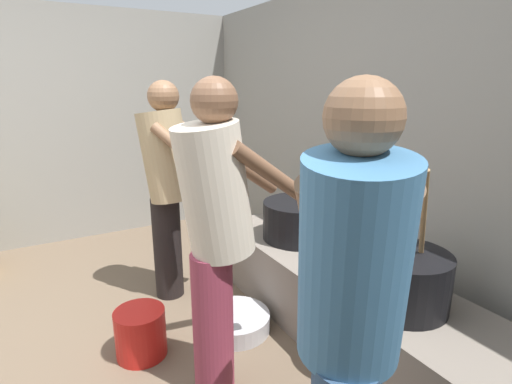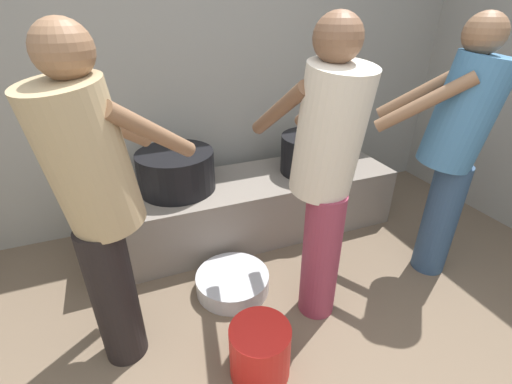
{
  "view_description": "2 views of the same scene",
  "coord_description": "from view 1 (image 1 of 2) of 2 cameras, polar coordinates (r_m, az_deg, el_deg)",
  "views": [
    {
      "loc": [
        1.95,
        0.2,
        1.52
      ],
      "look_at": [
        0.39,
        1.09,
        1.02
      ],
      "focal_mm": 28.14,
      "sensor_mm": 36.0,
      "label": 1
    },
    {
      "loc": [
        -0.51,
        -0.39,
        1.56
      ],
      "look_at": [
        0.13,
        1.22,
        0.63
      ],
      "focal_mm": 24.69,
      "sensor_mm": 36.0,
      "label": 2
    }
  ],
  "objects": [
    {
      "name": "block_enclosure_left",
      "position": [
        4.28,
        -32.47,
        7.36
      ],
      "size": [
        0.2,
        4.73,
        2.19
      ],
      "primitive_type": "cube",
      "color": "gray",
      "rests_on": "ground_plane"
    },
    {
      "name": "block_enclosure_rear",
      "position": [
        2.87,
        16.82,
        6.28
      ],
      "size": [
        4.81,
        0.2,
        2.19
      ],
      "primitive_type": "cube",
      "color": "gray",
      "rests_on": "ground_plane"
    },
    {
      "name": "hearth_ledge",
      "position": [
        2.63,
        11.52,
        -14.52
      ],
      "size": [
        2.18,
        0.6,
        0.44
      ],
      "primitive_type": "cube",
      "color": "slate",
      "rests_on": "ground_plane"
    },
    {
      "name": "cooking_pot_main",
      "position": [
        2.14,
        20.08,
        -11.56
      ],
      "size": [
        0.45,
        0.45,
        0.73
      ],
      "color": "black",
      "rests_on": "hearth_ledge"
    },
    {
      "name": "cooking_pot_secondary",
      "position": [
        2.85,
        6.12,
        -3.98
      ],
      "size": [
        0.51,
        0.51,
        0.27
      ],
      "color": "black",
      "rests_on": "hearth_ledge"
    },
    {
      "name": "cook_in_blue_shirt",
      "position": [
        1.22,
        13.16,
        -16.82
      ],
      "size": [
        0.7,
        0.66,
        1.54
      ],
      "color": "navy",
      "rests_on": "ground_plane"
    },
    {
      "name": "cook_in_cream_shirt",
      "position": [
        1.86,
        -5.67,
        -4.77
      ],
      "size": [
        0.38,
        0.68,
        1.54
      ],
      "color": "#8C3347",
      "rests_on": "ground_plane"
    },
    {
      "name": "cook_in_tan_shirt",
      "position": [
        2.8,
        -12.47,
        1.68
      ],
      "size": [
        0.7,
        0.65,
        1.53
      ],
      "color": "black",
      "rests_on": "ground_plane"
    },
    {
      "name": "bucket_red_plastic",
      "position": [
        2.5,
        -16.08,
        -18.68
      ],
      "size": [
        0.28,
        0.28,
        0.28
      ],
      "primitive_type": "cylinder",
      "color": "red",
      "rests_on": "ground_plane"
    },
    {
      "name": "metal_mixing_bowl",
      "position": [
        2.66,
        -3.04,
        -17.93
      ],
      "size": [
        0.45,
        0.45,
        0.11
      ],
      "primitive_type": "cylinder",
      "color": "#B7B7BC",
      "rests_on": "ground_plane"
    }
  ]
}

